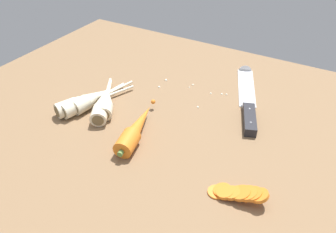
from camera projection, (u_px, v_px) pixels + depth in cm
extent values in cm
cube|color=brown|center=(172.00, 123.00, 82.05)|extent=(120.00, 90.00, 4.00)
cube|color=silver|center=(246.00, 87.00, 91.91)|extent=(11.23, 20.26, 0.50)
cone|color=silver|center=(245.00, 68.00, 100.78)|extent=(4.77, 4.21, 3.96)
cube|color=silver|center=(248.00, 104.00, 83.48)|extent=(3.46, 2.92, 2.20)
cube|color=#232328|center=(249.00, 119.00, 78.33)|extent=(6.53, 11.28, 2.20)
sphere|color=silver|center=(250.00, 109.00, 79.89)|extent=(0.50, 0.50, 0.50)
sphere|color=silver|center=(251.00, 123.00, 75.46)|extent=(0.50, 0.50, 0.50)
cylinder|color=orange|center=(127.00, 143.00, 70.00)|extent=(5.32, 6.57, 4.20)
cone|color=orange|center=(139.00, 124.00, 75.33)|extent=(6.80, 14.51, 3.99)
sphere|color=orange|center=(153.00, 102.00, 82.60)|extent=(1.20, 1.20, 1.20)
cylinder|color=#5B7F3D|center=(121.00, 153.00, 67.31)|extent=(1.38, 1.23, 1.20)
cylinder|color=beige|center=(100.00, 114.00, 78.42)|extent=(5.91, 6.25, 4.00)
cone|color=beige|center=(104.00, 99.00, 83.87)|extent=(7.65, 9.45, 3.80)
cylinder|color=beige|center=(108.00, 88.00, 90.00)|extent=(5.32, 8.52, 0.70)
cylinder|color=brown|center=(98.00, 121.00, 76.45)|extent=(2.58, 1.66, 2.80)
cylinder|color=beige|center=(72.00, 108.00, 80.62)|extent=(5.14, 6.02, 4.00)
cone|color=beige|center=(96.00, 96.00, 84.82)|extent=(5.92, 9.90, 3.80)
cylinder|color=beige|center=(118.00, 88.00, 89.66)|extent=(3.09, 9.89, 0.70)
cylinder|color=brown|center=(63.00, 112.00, 79.11)|extent=(2.79, 0.97, 2.80)
cylinder|color=beige|center=(67.00, 108.00, 80.52)|extent=(5.68, 6.30, 4.00)
cone|color=beige|center=(93.00, 98.00, 84.02)|extent=(7.04, 9.92, 3.80)
cylinder|color=beige|center=(118.00, 92.00, 88.15)|extent=(4.47, 9.41, 0.70)
cylinder|color=brown|center=(57.00, 112.00, 79.26)|extent=(2.70, 1.36, 2.80)
cylinder|color=beige|center=(81.00, 105.00, 81.59)|extent=(4.57, 4.58, 4.00)
cone|color=beige|center=(98.00, 96.00, 85.08)|extent=(4.85, 7.63, 3.80)
cylinder|color=beige|center=(114.00, 90.00, 89.20)|extent=(1.88, 7.73, 0.70)
cylinder|color=brown|center=(74.00, 109.00, 80.33)|extent=(2.81, 0.73, 2.80)
cylinder|color=beige|center=(104.00, 110.00, 79.87)|extent=(5.61, 5.66, 4.00)
cone|color=beige|center=(107.00, 97.00, 84.51)|extent=(7.18, 8.30, 3.80)
cylinder|color=beige|center=(109.00, 88.00, 89.80)|extent=(4.88, 7.15, 0.70)
cylinder|color=brown|center=(103.00, 115.00, 78.21)|extent=(2.53, 1.75, 2.80)
cylinder|color=orange|center=(217.00, 191.00, 61.45)|extent=(3.44, 3.44, 0.70)
cylinder|color=orange|center=(222.00, 190.00, 61.32)|extent=(3.58, 3.51, 1.72)
cylinder|color=orange|center=(225.00, 192.00, 60.67)|extent=(3.48, 3.40, 1.68)
cylinder|color=orange|center=(232.00, 193.00, 60.20)|extent=(3.33, 3.25, 1.65)
cylinder|color=orange|center=(239.00, 193.00, 59.87)|extent=(3.48, 3.40, 1.71)
cylinder|color=orange|center=(241.00, 193.00, 59.54)|extent=(3.73, 3.68, 2.31)
cylinder|color=orange|center=(248.00, 193.00, 59.17)|extent=(3.72, 3.66, 2.23)
cylinder|color=orange|center=(253.00, 194.00, 58.76)|extent=(3.52, 3.48, 2.34)
cylinder|color=orange|center=(260.00, 196.00, 58.16)|extent=(3.46, 3.41, 2.31)
sphere|color=silver|center=(189.00, 87.00, 91.98)|extent=(0.43, 0.43, 0.43)
sphere|color=silver|center=(166.00, 79.00, 95.06)|extent=(0.83, 0.83, 0.83)
sphere|color=silver|center=(198.00, 106.00, 84.06)|extent=(0.63, 0.63, 0.63)
sphere|color=silver|center=(193.00, 84.00, 93.08)|extent=(0.59, 0.59, 0.59)
sphere|color=silver|center=(227.00, 94.00, 89.01)|extent=(0.58, 0.58, 0.58)
sphere|color=silver|center=(159.00, 86.00, 92.03)|extent=(0.73, 0.73, 0.73)
sphere|color=silver|center=(211.00, 93.00, 89.35)|extent=(0.59, 0.59, 0.59)
sphere|color=silver|center=(222.00, 93.00, 89.08)|extent=(0.64, 0.64, 0.64)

